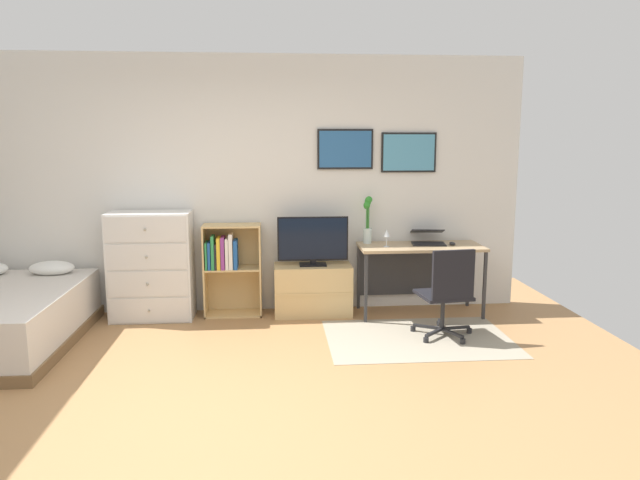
% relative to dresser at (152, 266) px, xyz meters
% --- Properties ---
extents(ground_plane, '(7.20, 7.20, 0.00)m').
position_rel_dresser_xyz_m(ground_plane, '(0.86, -2.15, -0.55)').
color(ground_plane, '#A87A4C').
extents(wall_back_with_posters, '(6.12, 0.09, 2.70)m').
position_rel_dresser_xyz_m(wall_back_with_posters, '(0.88, 0.27, 0.80)').
color(wall_back_with_posters, silver).
rests_on(wall_back_with_posters, ground_plane).
extents(area_rug, '(1.70, 1.20, 0.01)m').
position_rel_dresser_xyz_m(area_rug, '(2.58, -0.85, -0.55)').
color(area_rug, '#9E937F').
rests_on(area_rug, ground_plane).
extents(dresser, '(0.83, 0.46, 1.11)m').
position_rel_dresser_xyz_m(dresser, '(0.00, 0.00, 0.00)').
color(dresser, silver).
rests_on(dresser, ground_plane).
extents(bookshelf, '(0.60, 0.30, 0.96)m').
position_rel_dresser_xyz_m(bookshelf, '(0.77, 0.07, 0.01)').
color(bookshelf, tan).
rests_on(bookshelf, ground_plane).
extents(tv_stand, '(0.81, 0.41, 0.53)m').
position_rel_dresser_xyz_m(tv_stand, '(1.66, 0.02, -0.29)').
color(tv_stand, tan).
rests_on(tv_stand, ground_plane).
extents(television, '(0.73, 0.16, 0.51)m').
position_rel_dresser_xyz_m(television, '(1.66, -0.01, 0.23)').
color(television, black).
rests_on(television, tv_stand).
extents(desk, '(1.29, 0.56, 0.74)m').
position_rel_dresser_xyz_m(desk, '(2.78, 0.01, 0.05)').
color(desk, tan).
rests_on(desk, ground_plane).
extents(office_chair, '(0.57, 0.58, 0.86)m').
position_rel_dresser_xyz_m(office_chair, '(2.84, -0.87, -0.10)').
color(office_chair, '#232326').
rests_on(office_chair, ground_plane).
extents(laptop, '(0.39, 0.41, 0.15)m').
position_rel_dresser_xyz_m(laptop, '(2.89, 0.04, 0.25)').
color(laptop, black).
rests_on(laptop, desk).
extents(computer_mouse, '(0.06, 0.10, 0.03)m').
position_rel_dresser_xyz_m(computer_mouse, '(3.12, -0.08, 0.20)').
color(computer_mouse, '#262628').
rests_on(computer_mouse, desk).
extents(bamboo_vase, '(0.09, 0.10, 0.50)m').
position_rel_dresser_xyz_m(bamboo_vase, '(2.25, 0.11, 0.46)').
color(bamboo_vase, silver).
rests_on(bamboo_vase, desk).
extents(wine_glass, '(0.07, 0.07, 0.18)m').
position_rel_dresser_xyz_m(wine_glass, '(2.41, -0.12, 0.32)').
color(wine_glass, silver).
rests_on(wine_glass, desk).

